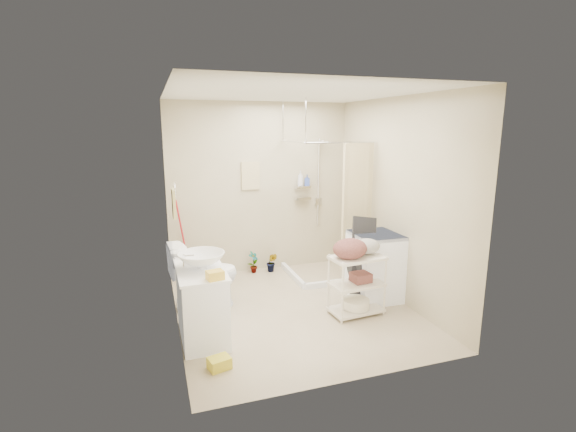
% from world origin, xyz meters
% --- Properties ---
extents(floor, '(3.20, 3.20, 0.00)m').
position_xyz_m(floor, '(0.00, 0.00, 0.00)').
color(floor, '#B8A98A').
rests_on(floor, ground).
extents(ceiling, '(2.80, 3.20, 0.04)m').
position_xyz_m(ceiling, '(0.00, 0.00, 2.60)').
color(ceiling, silver).
rests_on(ceiling, ground).
extents(wall_back, '(2.80, 0.04, 2.60)m').
position_xyz_m(wall_back, '(0.00, 1.60, 1.30)').
color(wall_back, '#BDB392').
rests_on(wall_back, ground).
extents(wall_front, '(2.80, 0.04, 2.60)m').
position_xyz_m(wall_front, '(0.00, -1.60, 1.30)').
color(wall_front, '#BDB392').
rests_on(wall_front, ground).
extents(wall_left, '(0.04, 3.20, 2.60)m').
position_xyz_m(wall_left, '(-1.40, 0.00, 1.30)').
color(wall_left, '#BDB392').
rests_on(wall_left, ground).
extents(wall_right, '(0.04, 3.20, 2.60)m').
position_xyz_m(wall_right, '(1.40, 0.00, 1.30)').
color(wall_right, '#BDB392').
rests_on(wall_right, ground).
extents(vanity, '(0.50, 0.88, 0.77)m').
position_xyz_m(vanity, '(-1.16, -0.38, 0.39)').
color(vanity, white).
rests_on(vanity, ground).
extents(sink, '(0.57, 0.57, 0.17)m').
position_xyz_m(sink, '(-1.14, -0.35, 0.86)').
color(sink, white).
rests_on(sink, vanity).
extents(counter_basket, '(0.18, 0.15, 0.09)m').
position_xyz_m(counter_basket, '(-1.06, -0.73, 0.82)').
color(counter_basket, yellow).
rests_on(counter_basket, vanity).
extents(floor_basket, '(0.34, 0.29, 0.16)m').
position_xyz_m(floor_basket, '(-1.09, -1.03, 0.08)').
color(floor_basket, yellow).
rests_on(floor_basket, ground).
extents(toilet, '(0.86, 0.53, 0.84)m').
position_xyz_m(toilet, '(-1.04, 0.42, 0.42)').
color(toilet, white).
rests_on(toilet, ground).
extents(mop, '(0.11, 0.11, 1.21)m').
position_xyz_m(mop, '(-1.24, 1.53, 0.60)').
color(mop, '#B4161F').
rests_on(mop, ground).
extents(potted_plant_a, '(0.22, 0.21, 0.34)m').
position_xyz_m(potted_plant_a, '(-0.16, 1.44, 0.17)').
color(potted_plant_a, brown).
rests_on(potted_plant_a, ground).
extents(potted_plant_b, '(0.21, 0.20, 0.31)m').
position_xyz_m(potted_plant_b, '(0.12, 1.40, 0.15)').
color(potted_plant_b, brown).
rests_on(potted_plant_b, ground).
extents(hanging_towel, '(0.28, 0.03, 0.42)m').
position_xyz_m(hanging_towel, '(-0.15, 1.58, 1.50)').
color(hanging_towel, beige).
rests_on(hanging_towel, wall_back).
extents(towel_ring, '(0.04, 0.22, 0.34)m').
position_xyz_m(towel_ring, '(-1.38, -0.20, 1.47)').
color(towel_ring, '#E2D689').
rests_on(towel_ring, wall_left).
extents(tp_holder, '(0.08, 0.12, 0.14)m').
position_xyz_m(tp_holder, '(-1.36, 0.05, 0.72)').
color(tp_holder, white).
rests_on(tp_holder, wall_left).
extents(shower, '(1.10, 1.10, 2.10)m').
position_xyz_m(shower, '(0.85, 1.05, 1.05)').
color(shower, silver).
rests_on(shower, ground).
extents(shampoo_bottle_a, '(0.11, 0.11, 0.24)m').
position_xyz_m(shampoo_bottle_a, '(0.63, 1.50, 1.44)').
color(shampoo_bottle_a, silver).
rests_on(shampoo_bottle_a, shower).
extents(shampoo_bottle_b, '(0.10, 0.10, 0.18)m').
position_xyz_m(shampoo_bottle_b, '(0.74, 1.51, 1.41)').
color(shampoo_bottle_b, '#31469B').
rests_on(shampoo_bottle_b, shower).
extents(washing_machine, '(0.62, 0.64, 0.88)m').
position_xyz_m(washing_machine, '(1.14, -0.00, 0.44)').
color(washing_machine, white).
rests_on(washing_machine, ground).
extents(laundry_rack, '(0.66, 0.43, 0.87)m').
position_xyz_m(laundry_rack, '(0.68, -0.37, 0.43)').
color(laundry_rack, silver).
rests_on(laundry_rack, ground).
extents(ironing_board, '(0.33, 0.12, 1.13)m').
position_xyz_m(ironing_board, '(0.93, -0.04, 0.57)').
color(ironing_board, black).
rests_on(ironing_board, ground).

